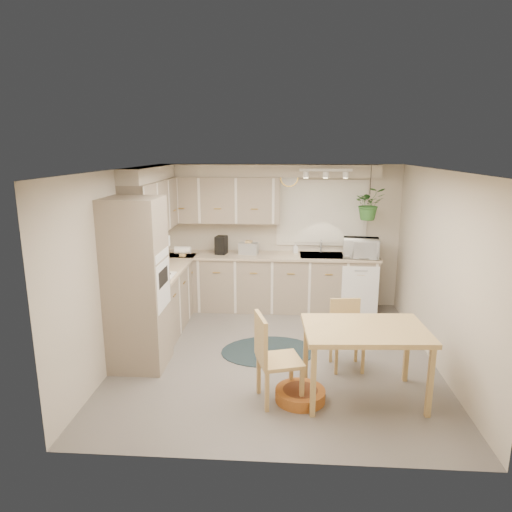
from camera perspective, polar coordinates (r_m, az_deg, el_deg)
name	(u,v)px	position (r m, az deg, el deg)	size (l,w,h in m)	color
floor	(276,355)	(6.14, 2.47, -12.29)	(4.20, 4.20, 0.00)	#615C55
ceiling	(278,170)	(5.54, 2.72, 10.70)	(4.20, 4.20, 0.00)	silver
wall_back	(279,236)	(7.77, 2.95, 2.53)	(4.00, 0.04, 2.40)	#BCB09B
wall_front	(270,333)	(3.73, 1.82, -9.58)	(4.00, 0.04, 2.40)	#BCB09B
wall_left	(121,264)	(6.10, -16.55, -1.01)	(0.04, 4.20, 2.40)	#BCB09B
wall_right	(440,270)	(6.02, 21.98, -1.61)	(0.04, 4.20, 2.40)	#BCB09B
base_cab_left	(164,299)	(7.02, -11.39, -5.24)	(0.60, 1.85, 0.90)	gray
base_cab_back	(267,283)	(7.66, 1.34, -3.38)	(3.60, 0.60, 0.90)	gray
counter_left	(164,268)	(6.88, -11.48, -1.53)	(0.64, 1.89, 0.04)	tan
counter_back	(267,256)	(7.53, 1.36, 0.02)	(3.64, 0.64, 0.04)	tan
oven_stack	(137,285)	(5.69, -14.67, -3.47)	(0.65, 0.65, 2.10)	gray
wall_oven_face	(163,285)	(5.60, -11.55, -3.58)	(0.02, 0.56, 0.58)	white
upper_cab_left	(154,206)	(6.87, -12.65, 6.08)	(0.35, 2.00, 0.75)	gray
upper_cab_back	(219,200)	(7.59, -4.65, 7.02)	(2.00, 0.35, 0.75)	gray
soffit_left	(150,173)	(6.83, -13.06, 10.03)	(0.30, 2.00, 0.20)	#BCB09B
soffit_back	(268,171)	(7.50, 1.47, 10.62)	(3.60, 0.30, 0.20)	#BCB09B
cooktop	(153,278)	(6.34, -12.76, -2.64)	(0.52, 0.58, 0.02)	white
range_hood	(150,245)	(6.24, -13.14, 1.39)	(0.40, 0.60, 0.14)	white
window_blinds	(322,213)	(7.70, 8.22, 5.33)	(1.40, 0.02, 1.00)	white
window_frame	(322,213)	(7.71, 8.21, 5.34)	(1.50, 0.02, 1.10)	beige
sink	(322,258)	(7.56, 8.19, -0.21)	(0.70, 0.48, 0.10)	#ABAFB3
dishwasher_front	(360,292)	(7.46, 12.85, -4.39)	(0.58, 0.01, 0.83)	white
track_light_bar	(326,170)	(7.12, 8.72, 10.58)	(0.80, 0.04, 0.04)	white
wall_clock	(289,178)	(7.62, 4.18, 9.73)	(0.30, 0.30, 0.03)	#E6BA51
dining_table	(363,363)	(5.16, 13.29, -12.88)	(1.29, 0.86, 0.81)	tan
chair_left	(280,358)	(4.95, 3.00, -12.61)	(0.46, 0.46, 0.98)	tan
chair_back	(347,336)	(5.76, 11.34, -9.76)	(0.39, 0.39, 0.84)	tan
braided_rug	(269,351)	(6.24, 1.61, -11.79)	(1.28, 0.96, 0.01)	black
pet_bed	(300,395)	(5.16, 5.55, -16.88)	(0.54, 0.54, 0.12)	#A65C21
microwave	(361,246)	(7.49, 12.99, 1.24)	(0.56, 0.31, 0.38)	white
soap_bottle	(295,251)	(7.67, 4.94, 0.67)	(0.08, 0.17, 0.08)	white
hanging_plant	(369,207)	(7.40, 13.96, 5.93)	(0.46, 0.51, 0.40)	#2D6026
coffee_maker	(221,245)	(7.58, -4.36, 1.38)	(0.17, 0.21, 0.30)	black
toaster	(249,248)	(7.56, -0.94, 0.95)	(0.31, 0.18, 0.19)	#ABAFB3
knife_block	(249,247)	(7.58, -0.91, 1.12)	(0.10, 0.10, 0.22)	tan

